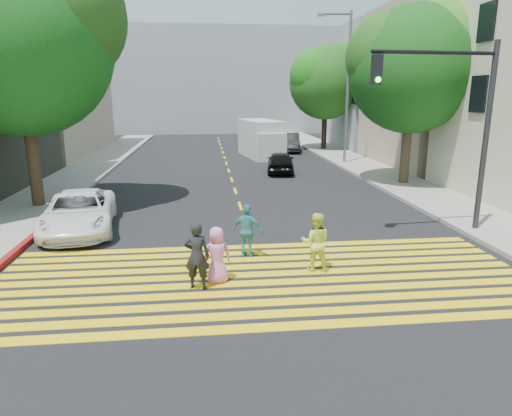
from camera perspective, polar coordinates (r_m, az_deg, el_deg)
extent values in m
plane|color=black|center=(10.44, 1.85, -11.50)|extent=(120.00, 120.00, 0.00)
cube|color=gray|center=(32.43, -19.07, 5.44)|extent=(3.00, 40.00, 0.15)
cube|color=gray|center=(26.62, 15.56, 3.96)|extent=(3.00, 60.00, 0.15)
cube|color=maroon|center=(16.88, -25.23, -2.52)|extent=(0.20, 8.00, 0.16)
cube|color=yellow|center=(9.38, 2.93, -14.61)|extent=(13.40, 0.35, 0.01)
cube|color=yellow|center=(9.86, 2.40, -13.09)|extent=(13.40, 0.35, 0.01)
cube|color=yellow|center=(10.35, 1.93, -11.71)|extent=(13.40, 0.35, 0.01)
cube|color=yellow|center=(10.84, 1.51, -10.46)|extent=(13.40, 0.35, 0.01)
cube|color=yellow|center=(11.34, 1.13, -9.31)|extent=(13.40, 0.35, 0.01)
cube|color=yellow|center=(11.84, 0.78, -8.26)|extent=(13.40, 0.35, 0.01)
cube|color=yellow|center=(12.35, 0.46, -7.30)|extent=(13.40, 0.35, 0.01)
cube|color=yellow|center=(12.86, 0.17, -6.41)|extent=(13.40, 0.35, 0.01)
cube|color=yellow|center=(13.37, -0.09, -5.60)|extent=(13.40, 0.35, 0.01)
cube|color=yellow|center=(13.89, -0.34, -4.84)|extent=(13.40, 0.35, 0.01)
cube|color=yellow|center=(16.03, -1.18, -2.25)|extent=(0.12, 1.40, 0.01)
cube|color=yellow|center=(18.91, -2.01, 0.29)|extent=(0.12, 1.40, 0.01)
cube|color=yellow|center=(21.83, -2.61, 2.15)|extent=(0.12, 1.40, 0.01)
cube|color=yellow|center=(24.77, -3.07, 3.57)|extent=(0.12, 1.40, 0.01)
cube|color=yellow|center=(27.72, -3.43, 4.69)|extent=(0.12, 1.40, 0.01)
cube|color=yellow|center=(30.68, -3.73, 5.59)|extent=(0.12, 1.40, 0.01)
cube|color=yellow|center=(33.65, -3.97, 6.34)|extent=(0.12, 1.40, 0.01)
cube|color=yellow|center=(36.62, -4.18, 6.96)|extent=(0.12, 1.40, 0.01)
cube|color=yellow|center=(39.60, -4.35, 7.49)|extent=(0.12, 1.40, 0.01)
cube|color=yellow|center=(42.58, -4.50, 7.95)|extent=(0.12, 1.40, 0.01)
cube|color=yellow|center=(45.56, -4.63, 8.34)|extent=(0.12, 1.40, 0.01)
cube|color=yellow|center=(48.55, -4.75, 8.69)|extent=(0.12, 1.40, 0.01)
cube|color=tan|center=(40.09, -28.55, 13.12)|extent=(12.00, 16.00, 10.00)
cube|color=tan|center=(32.71, 24.43, 13.71)|extent=(10.00, 10.00, 10.00)
cube|color=gray|center=(42.59, 16.79, 14.15)|extent=(10.00, 10.00, 10.00)
cube|color=gray|center=(57.36, -5.15, 15.49)|extent=(30.00, 8.00, 12.00)
cylinder|color=black|center=(20.23, -25.98, 4.91)|extent=(0.52, 0.52, 3.56)
sphere|color=#074009|center=(20.12, -27.42, 17.71)|extent=(7.49, 7.49, 6.86)
sphere|color=#1C460C|center=(20.00, -23.57, 21.11)|extent=(5.62, 5.62, 5.15)
cylinder|color=#4A3629|center=(24.20, 18.18, 6.49)|extent=(0.61, 0.61, 3.22)
sphere|color=#164B19|center=(24.05, 18.94, 16.03)|extent=(7.76, 7.76, 6.05)
sphere|color=#276515|center=(24.56, 22.00, 17.86)|extent=(5.82, 5.82, 4.54)
sphere|color=#104009|center=(23.81, 16.44, 17.70)|extent=(5.43, 5.43, 4.24)
cylinder|color=black|center=(38.28, 8.50, 9.45)|extent=(0.52, 0.52, 3.06)
sphere|color=#1A6024|center=(38.18, 8.72, 15.23)|extent=(7.03, 7.03, 5.83)
sphere|color=#1E6412|center=(39.02, 10.13, 16.44)|extent=(5.27, 5.27, 4.37)
sphere|color=#0D5A08|center=(37.55, 7.47, 16.19)|extent=(4.92, 4.92, 4.08)
imported|color=black|center=(10.83, -7.39, -5.92)|extent=(0.67, 0.51, 1.65)
imported|color=#E7F64C|center=(11.95, 7.46, -4.23)|extent=(0.86, 0.73, 1.56)
imported|color=pink|center=(11.16, -4.90, -5.89)|extent=(0.77, 0.59, 1.41)
imported|color=teal|center=(12.85, -1.05, -2.88)|extent=(0.97, 0.72, 1.52)
imported|color=white|center=(16.39, -21.27, -0.47)|extent=(2.83, 5.02, 1.32)
imported|color=black|center=(26.88, 3.08, 5.76)|extent=(2.05, 3.93, 1.28)
imported|color=#989CA6|center=(38.24, 0.50, 8.20)|extent=(1.86, 4.25, 1.21)
imported|color=black|center=(37.19, 4.19, 8.19)|extent=(2.14, 4.60, 1.46)
cube|color=silver|center=(33.92, 0.57, 8.69)|extent=(2.98, 5.60, 2.66)
cube|color=silver|center=(31.73, 1.77, 7.63)|extent=(2.20, 1.59, 1.92)
cylinder|color=black|center=(31.97, 0.07, 6.63)|extent=(0.39, 0.78, 0.74)
cylinder|color=black|center=(32.47, 2.98, 6.73)|extent=(0.39, 0.78, 0.74)
cylinder|color=black|center=(35.64, -1.63, 7.39)|extent=(0.39, 0.78, 0.74)
cylinder|color=#262424|center=(36.09, 1.01, 7.48)|extent=(0.39, 0.78, 0.74)
cylinder|color=#292A2E|center=(16.46, 26.76, 7.53)|extent=(0.20, 0.20, 6.11)
cylinder|color=black|center=(15.29, 21.51, 17.64)|extent=(4.07, 0.43, 0.12)
cube|color=black|center=(14.40, 14.85, 16.37)|extent=(0.28, 0.28, 0.86)
sphere|color=#31FF1F|center=(14.26, 15.03, 15.24)|extent=(0.17, 0.17, 0.16)
cylinder|color=slate|center=(30.47, 11.38, 14.23)|extent=(0.19, 0.19, 9.48)
cylinder|color=#565660|center=(30.69, 9.93, 22.79)|extent=(1.90, 0.37, 0.13)
cube|color=slate|center=(30.57, 8.24, 22.79)|extent=(0.55, 0.30, 0.16)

